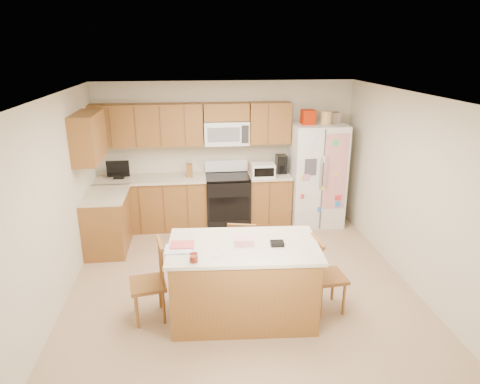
{
  "coord_description": "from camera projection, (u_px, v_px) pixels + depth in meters",
  "views": [
    {
      "loc": [
        -0.58,
        -5.17,
        3.05
      ],
      "look_at": [
        0.04,
        0.35,
        1.15
      ],
      "focal_mm": 32.0,
      "sensor_mm": 36.0,
      "label": 1
    }
  ],
  "objects": [
    {
      "name": "ground",
      "position": [
        240.0,
        279.0,
        5.91
      ],
      "size": [
        4.5,
        4.5,
        0.0
      ],
      "primitive_type": "plane",
      "color": "#A67E62",
      "rests_on": "ground"
    },
    {
      "name": "room_shell",
      "position": [
        240.0,
        180.0,
        5.44
      ],
      "size": [
        4.6,
        4.6,
        2.52
      ],
      "color": "beige",
      "rests_on": "ground"
    },
    {
      "name": "cabinetry",
      "position": [
        170.0,
        180.0,
        7.19
      ],
      "size": [
        3.36,
        1.56,
        2.15
      ],
      "color": "#935D1F",
      "rests_on": "ground"
    },
    {
      "name": "stove",
      "position": [
        228.0,
        200.0,
        7.57
      ],
      "size": [
        0.76,
        0.65,
        1.13
      ],
      "color": "black",
      "rests_on": "ground"
    },
    {
      "name": "refrigerator",
      "position": [
        316.0,
        174.0,
        7.54
      ],
      "size": [
        0.9,
        0.79,
        2.04
      ],
      "color": "white",
      "rests_on": "ground"
    },
    {
      "name": "island",
      "position": [
        243.0,
        280.0,
        4.97
      ],
      "size": [
        1.76,
        1.09,
        1.02
      ],
      "color": "#935D1F",
      "rests_on": "ground"
    },
    {
      "name": "windsor_chair_left",
      "position": [
        150.0,
        283.0,
        4.93
      ],
      "size": [
        0.47,
        0.48,
        0.97
      ],
      "color": "#935D1F",
      "rests_on": "ground"
    },
    {
      "name": "windsor_chair_back",
      "position": [
        242.0,
        253.0,
        5.73
      ],
      "size": [
        0.45,
        0.44,
        0.9
      ],
      "color": "#935D1F",
      "rests_on": "ground"
    },
    {
      "name": "windsor_chair_right",
      "position": [
        326.0,
        276.0,
        5.11
      ],
      "size": [
        0.42,
        0.44,
        0.94
      ],
      "color": "#935D1F",
      "rests_on": "ground"
    }
  ]
}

